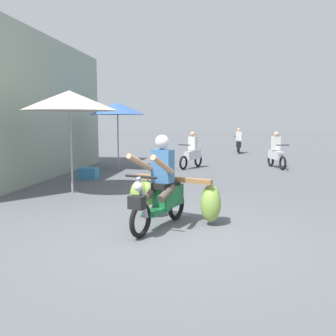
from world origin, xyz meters
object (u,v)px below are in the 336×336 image
(motorbike_main_loaded, at_px, (169,193))
(market_umbrella_near_shop, at_px, (69,101))
(motorbike_distant_far_ahead, at_px, (192,153))
(market_umbrella_further_along, at_px, (118,109))
(produce_crate, at_px, (89,173))
(motorbike_distant_ahead_right, at_px, (239,143))
(motorbike_distant_ahead_left, at_px, (276,153))

(motorbike_main_loaded, height_order, market_umbrella_near_shop, market_umbrella_near_shop)
(motorbike_distant_far_ahead, relative_size, market_umbrella_further_along, 0.60)
(motorbike_main_loaded, xyz_separation_m, produce_crate, (-3.16, 4.59, -0.38))
(market_umbrella_further_along, bearing_deg, motorbike_distant_ahead_right, 57.86)
(motorbike_main_loaded, height_order, motorbike_distant_far_ahead, motorbike_main_loaded)
(motorbike_distant_ahead_right, relative_size, motorbike_distant_far_ahead, 1.09)
(motorbike_main_loaded, xyz_separation_m, motorbike_distant_ahead_left, (3.03, 8.20, 0.01))
(motorbike_distant_far_ahead, bearing_deg, produce_crate, -133.65)
(motorbike_distant_ahead_left, height_order, motorbike_distant_ahead_right, same)
(motorbike_distant_far_ahead, distance_m, market_umbrella_near_shop, 6.19)
(motorbike_distant_ahead_left, bearing_deg, market_umbrella_near_shop, -135.10)
(motorbike_main_loaded, xyz_separation_m, motorbike_distant_ahead_right, (1.94, 14.58, 0.01))
(motorbike_main_loaded, relative_size, motorbike_distant_far_ahead, 1.19)
(motorbike_distant_far_ahead, xyz_separation_m, market_umbrella_near_shop, (-2.62, -5.33, 1.73))
(motorbike_distant_ahead_left, bearing_deg, motorbike_main_loaded, -110.28)
(motorbike_distant_ahead_left, bearing_deg, motorbike_distant_ahead_right, 99.70)
(motorbike_distant_ahead_right, xyz_separation_m, produce_crate, (-5.10, -9.98, -0.39))
(market_umbrella_further_along, xyz_separation_m, produce_crate, (-0.31, -2.35, -2.07))
(motorbike_distant_ahead_left, height_order, market_umbrella_further_along, market_umbrella_further_along)
(motorbike_distant_ahead_right, relative_size, produce_crate, 2.89)
(market_umbrella_near_shop, bearing_deg, motorbike_main_loaded, -40.79)
(motorbike_distant_far_ahead, bearing_deg, motorbike_distant_ahead_right, 72.90)
(motorbike_distant_ahead_right, xyz_separation_m, market_umbrella_further_along, (-4.80, -7.63, 1.68))
(motorbike_distant_ahead_left, relative_size, produce_crate, 2.83)
(market_umbrella_near_shop, relative_size, market_umbrella_further_along, 1.03)
(motorbike_distant_ahead_right, distance_m, motorbike_distant_far_ahead, 7.16)
(market_umbrella_further_along, bearing_deg, produce_crate, -97.46)
(market_umbrella_further_along, distance_m, produce_crate, 3.15)
(produce_crate, bearing_deg, motorbike_distant_ahead_left, 30.24)
(motorbike_distant_ahead_left, xyz_separation_m, market_umbrella_near_shop, (-5.82, -5.80, 1.73))
(motorbike_distant_ahead_left, distance_m, market_umbrella_further_along, 6.25)
(motorbike_main_loaded, height_order, produce_crate, motorbike_main_loaded)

